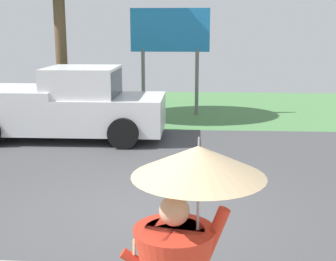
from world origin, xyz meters
name	(u,v)px	position (x,y,z in m)	size (l,w,h in m)	color
ground_plane	(159,161)	(0.00, 2.95, -0.05)	(40.00, 22.00, 0.20)	#424244
pickup_truck	(66,106)	(-2.60, 4.86, 0.87)	(5.20, 2.28, 1.88)	silver
roadside_billboard	(170,38)	(-0.04, 8.45, 2.55)	(2.60, 0.12, 3.50)	slate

